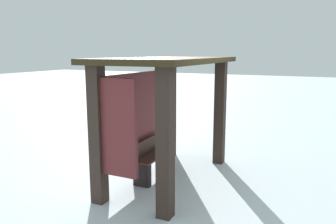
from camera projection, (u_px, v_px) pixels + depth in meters
ground_plane at (168, 179)px, 6.36m from camera, size 60.00×60.00×0.00m
bus_shelter at (159, 97)px, 6.06m from camera, size 3.20×1.67×2.30m
bench_left_inside at (154, 159)px, 6.43m from camera, size 1.19×0.37×0.75m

